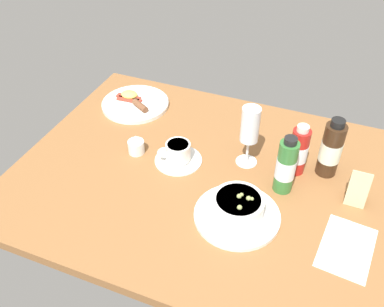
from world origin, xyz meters
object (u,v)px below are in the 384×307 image
object	(u,v)px
porridge_bowl	(238,209)
breakfast_plate	(135,103)
cutlery_setting	(347,246)
creamer_jug	(136,146)
sauce_bottle_red	(298,151)
wine_glass	(250,128)
sauce_bottle_green	(286,166)
menu_card	(359,187)
sauce_bottle_brown	(331,149)
coffee_cup	(178,154)

from	to	relation	value
porridge_bowl	breakfast_plate	distance (cm)	61.59
cutlery_setting	creamer_jug	size ratio (longest dim) A/B	3.23
sauce_bottle_red	breakfast_plate	size ratio (longest dim) A/B	0.68
porridge_bowl	wine_glass	bearing A→B (deg)	100.00
cutlery_setting	sauce_bottle_green	bearing A→B (deg)	144.07
wine_glass	sauce_bottle_green	size ratio (longest dim) A/B	1.07
cutlery_setting	menu_card	world-z (taller)	menu_card
sauce_bottle_brown	porridge_bowl	bearing A→B (deg)	-125.31
coffee_cup	sauce_bottle_brown	xyz separation A→B (cm)	(41.76, 11.46, 5.73)
sauce_bottle_green	breakfast_plate	world-z (taller)	sauce_bottle_green
coffee_cup	sauce_bottle_green	world-z (taller)	sauce_bottle_green
wine_glass	sauce_bottle_red	distance (cm)	15.26
wine_glass	menu_card	world-z (taller)	wine_glass
cutlery_setting	menu_card	size ratio (longest dim) A/B	1.88
creamer_jug	sauce_bottle_brown	world-z (taller)	sauce_bottle_brown
cutlery_setting	wine_glass	xyz separation A→B (cm)	(-31.59, 21.19, 12.46)
porridge_bowl	coffee_cup	world-z (taller)	porridge_bowl
porridge_bowl	coffee_cup	size ratio (longest dim) A/B	1.58
coffee_cup	wine_glass	distance (cm)	22.79
sauce_bottle_red	sauce_bottle_green	world-z (taller)	sauce_bottle_green
cutlery_setting	porridge_bowl	bearing A→B (deg)	-178.04
porridge_bowl	breakfast_plate	bearing A→B (deg)	143.09
sauce_bottle_green	breakfast_plate	size ratio (longest dim) A/B	0.76
sauce_bottle_red	menu_card	xyz separation A→B (cm)	(17.39, -5.98, -2.36)
porridge_bowl	wine_glass	xyz separation A→B (cm)	(-3.90, 22.13, 9.62)
cutlery_setting	menu_card	xyz separation A→B (cm)	(-0.00, 16.79, 4.75)
coffee_cup	sauce_bottle_green	size ratio (longest dim) A/B	0.80
coffee_cup	menu_card	size ratio (longest dim) A/B	1.40
cutlery_setting	sauce_bottle_brown	xyz separation A→B (cm)	(-9.00, 25.44, 8.20)
creamer_jug	wine_glass	size ratio (longest dim) A/B	0.31
breakfast_plate	porridge_bowl	bearing A→B (deg)	-36.91
creamer_jug	cutlery_setting	bearing A→B (deg)	-11.50
cutlery_setting	sauce_bottle_red	bearing A→B (deg)	127.36
cutlery_setting	sauce_bottle_green	size ratio (longest dim) A/B	1.07
cutlery_setting	sauce_bottle_brown	size ratio (longest dim) A/B	1.03
sauce_bottle_brown	creamer_jug	bearing A→B (deg)	-167.39
sauce_bottle_green	menu_card	distance (cm)	19.67
creamer_jug	sauce_bottle_green	distance (cm)	45.48
wine_glass	sauce_bottle_green	xyz separation A→B (cm)	(12.40, -7.28, -4.49)
coffee_cup	wine_glass	bearing A→B (deg)	20.61
sauce_bottle_brown	sauce_bottle_red	distance (cm)	8.87
cutlery_setting	sauce_bottle_red	world-z (taller)	sauce_bottle_red
creamer_jug	breakfast_plate	size ratio (longest dim) A/B	0.25
sauce_bottle_red	menu_card	world-z (taller)	sauce_bottle_red
wine_glass	breakfast_plate	size ratio (longest dim) A/B	0.81
wine_glass	breakfast_plate	world-z (taller)	wine_glass
menu_card	creamer_jug	bearing A→B (deg)	-176.69
porridge_bowl	cutlery_setting	world-z (taller)	porridge_bowl
porridge_bowl	sauce_bottle_green	size ratio (longest dim) A/B	1.26
sauce_bottle_brown	sauce_bottle_green	xyz separation A→B (cm)	(-10.19, -11.53, -0.23)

